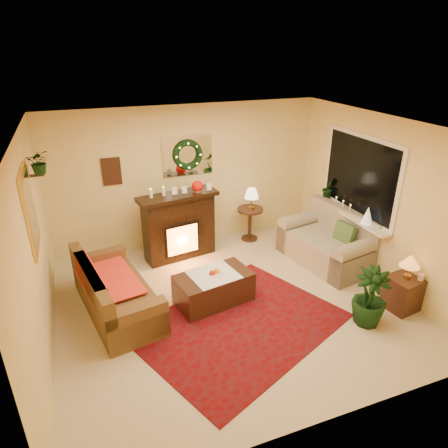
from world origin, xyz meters
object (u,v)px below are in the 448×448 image
object	(u,v)px
fireplace	(179,228)
coffee_table	(214,289)
sofa	(116,285)
side_table_round	(250,224)
end_table_square	(403,292)
loveseat	(327,240)

from	to	relation	value
fireplace	coffee_table	size ratio (longest dim) A/B	1.12
sofa	side_table_round	xyz separation A→B (m)	(2.72, 1.44, -0.11)
end_table_square	coffee_table	xyz separation A→B (m)	(-2.51, 1.12, -0.06)
fireplace	side_table_round	xyz separation A→B (m)	(1.46, 0.18, -0.23)
sofa	side_table_round	size ratio (longest dim) A/B	2.85
loveseat	end_table_square	distance (m)	1.59
end_table_square	coffee_table	world-z (taller)	end_table_square
sofa	side_table_round	world-z (taller)	sofa
fireplace	loveseat	world-z (taller)	fireplace
fireplace	end_table_square	xyz separation A→B (m)	(2.61, -2.67, -0.28)
fireplace	end_table_square	bearing A→B (deg)	-55.03
sofa	coffee_table	distance (m)	1.41
fireplace	side_table_round	bearing A→B (deg)	-2.60
loveseat	side_table_round	distance (m)	1.56
end_table_square	coffee_table	size ratio (longest dim) A/B	0.46
coffee_table	side_table_round	bearing A→B (deg)	41.39
side_table_round	coffee_table	world-z (taller)	side_table_round
loveseat	side_table_round	size ratio (longest dim) A/B	2.49
loveseat	end_table_square	world-z (taller)	loveseat
fireplace	loveseat	xyz separation A→B (m)	(2.35, -1.10, -0.13)
sofa	coffee_table	size ratio (longest dim) A/B	1.68
loveseat	end_table_square	size ratio (longest dim) A/B	3.18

